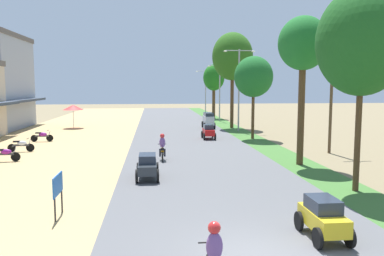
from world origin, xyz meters
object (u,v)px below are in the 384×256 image
median_tree_fourth (232,57)px  parked_motorbike_fifth (42,136)px  median_tree_second (303,46)px  streetlamp_far (206,88)px  median_tree_nearest (362,42)px  car_van_silver (208,119)px  streetlamp_near (239,85)px  streetlamp_mid (220,88)px  median_tree_third (254,77)px  car_hatchback_red (208,131)px  car_hatchback_yellow (323,217)px  utility_pole_near (331,90)px  vendor_umbrella (73,107)px  car_sedan_charcoal (147,165)px  parked_motorbike_third (5,154)px  median_tree_fifth (214,78)px  motorbike_ahead_second (162,148)px  parked_motorbike_fourth (21,145)px  street_signboard (58,187)px

median_tree_fourth → parked_motorbike_fifth: bearing=-153.5°
median_tree_second → streetlamp_far: size_ratio=1.19×
median_tree_fourth → streetlamp_far: size_ratio=1.44×
median_tree_nearest → car_van_silver: size_ratio=3.61×
streetlamp_near → streetlamp_mid: size_ratio=1.12×
median_tree_third → car_hatchback_red: size_ratio=3.53×
car_hatchback_yellow → car_hatchback_red: bearing=90.7°
median_tree_third → parked_motorbike_fifth: bearing=-179.9°
utility_pole_near → car_van_silver: size_ratio=3.45×
streetlamp_mid → streetlamp_near: bearing=-90.0°
vendor_umbrella → car_hatchback_red: size_ratio=1.26×
streetlamp_mid → car_sedan_charcoal: bearing=-106.2°
vendor_umbrella → median_tree_third: median_tree_third is taller
car_hatchback_red → median_tree_third: bearing=-1.4°
parked_motorbike_fifth → streetlamp_near: bearing=17.6°
parked_motorbike_third → car_sedan_charcoal: car_sedan_charcoal is taller
car_van_silver → median_tree_second: bearing=-82.6°
median_tree_fourth → utility_pole_near: size_ratio=1.23×
streetlamp_far → car_sedan_charcoal: streetlamp_far is taller
parked_motorbike_fifth → vendor_umbrella: vendor_umbrella is taller
parked_motorbike_third → median_tree_second: bearing=-8.5°
streetlamp_near → car_sedan_charcoal: bearing=-114.6°
parked_motorbike_third → median_tree_nearest: 20.40m
streetlamp_far → car_hatchback_red: (-3.84, -29.94, -3.44)m
car_hatchback_yellow → median_tree_second: bearing=72.1°
streetlamp_far → streetlamp_mid: bearing=-90.0°
median_tree_nearest → median_tree_fourth: median_tree_fourth is taller
median_tree_fifth → motorbike_ahead_second: (-7.98, -30.43, -4.83)m
parked_motorbike_fifth → car_sedan_charcoal: size_ratio=0.80×
median_tree_nearest → car_hatchback_yellow: (-3.76, -5.00, -5.70)m
median_tree_nearest → motorbike_ahead_second: bearing=136.8°
parked_motorbike_fourth → car_hatchback_red: (13.84, 5.08, 0.19)m
streetlamp_near → streetlamp_far: bearing=90.0°
streetlamp_far → car_van_silver: streetlamp_far is taller
motorbike_ahead_second → car_hatchback_red: bearing=65.7°
utility_pole_near → parked_motorbike_third: bearing=-176.8°
motorbike_ahead_second → streetlamp_near: bearing=61.4°
streetlamp_far → utility_pole_near: size_ratio=0.85×
streetlamp_mid → motorbike_ahead_second: bearing=-107.2°
median_tree_third → utility_pole_near: (3.47, -7.37, -1.03)m
median_tree_third → utility_pole_near: size_ratio=0.85×
parked_motorbike_third → median_tree_third: size_ratio=0.25×
median_tree_second → median_tree_third: size_ratio=1.20×
parked_motorbike_fifth → median_tree_nearest: median_tree_nearest is taller
median_tree_second → parked_motorbike_fifth: bearing=147.6°
median_tree_nearest → median_tree_fourth: bearing=90.5°
streetlamp_far → car_hatchback_yellow: 52.15m
median_tree_second → motorbike_ahead_second: (-7.93, 1.98, -6.01)m
parked_motorbike_fourth → motorbike_ahead_second: 10.53m
street_signboard → median_tree_third: (11.90, 19.07, 4.26)m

